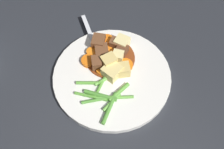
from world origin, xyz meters
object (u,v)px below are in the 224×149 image
object	(u,v)px
potato_chunk_4	(122,43)
meat_chunk_2	(102,51)
potato_chunk_1	(111,72)
potato_chunk_2	(123,69)
carrot_slice_0	(92,52)
carrot_slice_1	(89,61)
meat_chunk_1	(97,63)
meat_chunk_3	(116,44)
dinner_plate	(112,76)
potato_chunk_0	(118,56)
carrot_slice_2	(102,70)
meat_chunk_0	(122,50)
meat_chunk_4	(99,42)
carrot_slice_3	(107,40)
potato_chunk_3	(109,62)
carrot_slice_5	(110,51)
carrot_slice_4	(125,65)
fork	(94,43)

from	to	relation	value
potato_chunk_4	meat_chunk_2	xyz separation A→B (m)	(-0.03, 0.04, -0.00)
potato_chunk_1	potato_chunk_2	world-z (taller)	potato_chunk_1
carrot_slice_0	carrot_slice_1	size ratio (longest dim) A/B	0.81
carrot_slice_1	potato_chunk_2	world-z (taller)	potato_chunk_2
meat_chunk_1	meat_chunk_3	xyz separation A→B (m)	(0.06, -0.03, -0.00)
dinner_plate	carrot_slice_0	bearing A→B (deg)	46.41
potato_chunk_0	potato_chunk_1	distance (m)	0.05
carrot_slice_2	meat_chunk_3	xyz separation A→B (m)	(0.07, -0.02, 0.01)
carrot_slice_1	meat_chunk_2	size ratio (longest dim) A/B	1.04
potato_chunk_1	meat_chunk_0	bearing A→B (deg)	-14.98
carrot_slice_0	potato_chunk_2	xyz separation A→B (m)	(-0.04, -0.08, 0.01)
carrot_slice_2	meat_chunk_0	xyz separation A→B (m)	(0.05, -0.04, 0.01)
meat_chunk_2	meat_chunk_4	size ratio (longest dim) A/B	0.94
carrot_slice_3	meat_chunk_2	distance (m)	0.04
meat_chunk_3	meat_chunk_2	bearing A→B (deg)	128.43
dinner_plate	potato_chunk_3	bearing A→B (deg)	24.74
meat_chunk_0	meat_chunk_1	xyz separation A→B (m)	(-0.04, 0.05, 0.00)
carrot_slice_3	potato_chunk_3	world-z (taller)	potato_chunk_3
carrot_slice_5	meat_chunk_3	bearing A→B (deg)	-32.89
carrot_slice_4	meat_chunk_3	size ratio (longest dim) A/B	1.12
carrot_slice_0	carrot_slice_5	distance (m)	0.04
carrot_slice_5	meat_chunk_4	distance (m)	0.04
potato_chunk_0	dinner_plate	bearing A→B (deg)	169.87
potato_chunk_2	meat_chunk_0	size ratio (longest dim) A/B	1.11
carrot_slice_2	potato_chunk_0	bearing A→B (deg)	-40.41
potato_chunk_1	fork	xyz separation A→B (m)	(0.08, 0.05, -0.01)
meat_chunk_4	fork	world-z (taller)	meat_chunk_4
carrot_slice_4	potato_chunk_2	world-z (taller)	potato_chunk_2
carrot_slice_3	dinner_plate	bearing A→B (deg)	-164.49
potato_chunk_1	potato_chunk_2	size ratio (longest dim) A/B	1.32
meat_chunk_3	potato_chunk_3	bearing A→B (deg)	171.79
carrot_slice_4	potato_chunk_1	size ratio (longest dim) A/B	0.92
potato_chunk_2	meat_chunk_3	size ratio (longest dim) A/B	0.92
carrot_slice_3	potato_chunk_1	bearing A→B (deg)	-166.31
potato_chunk_4	potato_chunk_2	bearing A→B (deg)	-170.06
carrot_slice_2	potato_chunk_1	size ratio (longest dim) A/B	0.72
carrot_slice_0	potato_chunk_1	size ratio (longest dim) A/B	0.73
meat_chunk_4	meat_chunk_3	bearing A→B (deg)	-90.11
carrot_slice_1	potato_chunk_2	size ratio (longest dim) A/B	1.20
dinner_plate	potato_chunk_2	distance (m)	0.03
potato_chunk_0	meat_chunk_4	world-z (taller)	same
carrot_slice_4	potato_chunk_4	world-z (taller)	potato_chunk_4
potato_chunk_1	meat_chunk_0	size ratio (longest dim) A/B	1.47
carrot_slice_0	potato_chunk_0	distance (m)	0.06
potato_chunk_3	meat_chunk_1	bearing A→B (deg)	100.61
carrot_slice_5	meat_chunk_1	distance (m)	0.05
carrot_slice_3	meat_chunk_0	bearing A→B (deg)	-126.50
carrot_slice_1	carrot_slice_4	size ratio (longest dim) A/B	0.99
potato_chunk_2	meat_chunk_3	bearing A→B (deg)	21.02
fork	carrot_slice_2	bearing A→B (deg)	-156.65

